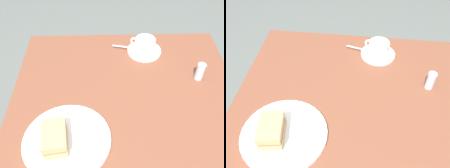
% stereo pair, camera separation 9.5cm
% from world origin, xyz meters
% --- Properties ---
extents(dining_table, '(1.04, 0.86, 0.71)m').
position_xyz_m(dining_table, '(0.00, 0.00, 0.60)').
color(dining_table, brown).
rests_on(dining_table, ground_plane).
extents(sandwich_plate, '(0.28, 0.28, 0.01)m').
position_xyz_m(sandwich_plate, '(-0.07, 0.20, 0.72)').
color(sandwich_plate, white).
rests_on(sandwich_plate, dining_table).
extents(sandwich_front, '(0.12, 0.09, 0.06)m').
position_xyz_m(sandwich_front, '(-0.08, 0.23, 0.75)').
color(sandwich_front, tan).
rests_on(sandwich_front, sandwich_plate).
extents(coffee_saucer, '(0.15, 0.15, 0.01)m').
position_xyz_m(coffee_saucer, '(0.38, -0.10, 0.72)').
color(coffee_saucer, white).
rests_on(coffee_saucer, dining_table).
extents(coffee_cup, '(0.09, 0.11, 0.06)m').
position_xyz_m(coffee_cup, '(0.39, -0.09, 0.75)').
color(coffee_cup, white).
rests_on(coffee_cup, coffee_saucer).
extents(spoon, '(0.04, 0.10, 0.01)m').
position_xyz_m(spoon, '(0.40, -0.02, 0.72)').
color(spoon, silver).
rests_on(spoon, coffee_saucer).
extents(salt_shaker, '(0.03, 0.03, 0.07)m').
position_xyz_m(salt_shaker, '(0.21, -0.29, 0.75)').
color(salt_shaker, silver).
rests_on(salt_shaker, dining_table).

